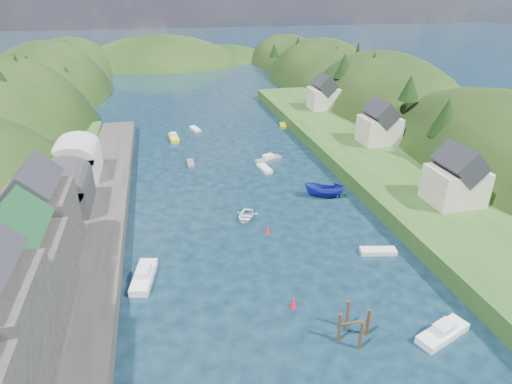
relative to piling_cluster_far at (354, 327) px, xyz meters
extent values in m
plane|color=black|center=(-3.66, 46.79, -1.27)|extent=(600.00, 600.00, 0.00)
ellipsoid|color=black|center=(-48.66, 71.79, -10.37)|extent=(44.00, 75.56, 52.00)
ellipsoid|color=black|center=(-48.66, 114.79, -9.70)|extent=(44.00, 75.56, 48.19)
ellipsoid|color=black|center=(-48.66, 156.79, -8.10)|extent=(44.00, 75.56, 39.00)
ellipsoid|color=black|center=(41.34, 28.79, -9.06)|extent=(36.00, 75.56, 44.49)
ellipsoid|color=black|center=(41.34, 71.79, -9.67)|extent=(36.00, 75.56, 48.00)
ellipsoid|color=black|center=(41.34, 114.79, -9.06)|extent=(36.00, 75.56, 44.49)
ellipsoid|color=black|center=(41.34, 156.79, -7.57)|extent=(36.00, 75.56, 36.00)
ellipsoid|color=black|center=(-13.66, 166.79, -11.27)|extent=(80.00, 60.00, 44.00)
ellipsoid|color=black|center=(14.34, 176.79, -13.27)|extent=(70.00, 56.00, 36.00)
cone|color=black|center=(-43.17, 60.19, 11.66)|extent=(4.73, 4.73, 6.32)
cone|color=black|center=(-43.87, 73.03, 12.39)|extent=(4.34, 4.34, 8.12)
cone|color=black|center=(-44.08, 80.59, 7.03)|extent=(5.28, 5.28, 4.92)
cone|color=black|center=(-46.18, 90.02, 10.77)|extent=(4.77, 4.77, 6.01)
cone|color=black|center=(-39.15, 97.79, 7.22)|extent=(4.07, 4.07, 5.00)
cone|color=black|center=(-45.59, 112.24, 8.74)|extent=(4.56, 4.56, 8.61)
cone|color=black|center=(-44.58, 124.48, 6.94)|extent=(4.75, 4.75, 5.76)
cone|color=black|center=(-42.70, 132.16, 7.92)|extent=(4.27, 4.27, 7.66)
cone|color=black|center=(31.65, 34.27, 8.59)|extent=(5.29, 5.29, 6.47)
cone|color=black|center=(32.83, 48.23, 10.74)|extent=(4.07, 4.07, 5.05)
cone|color=black|center=(38.16, 56.91, 6.73)|extent=(3.40, 3.40, 5.47)
cone|color=black|center=(36.31, 70.73, 10.26)|extent=(4.94, 4.94, 9.00)
cone|color=black|center=(30.65, 75.06, 10.78)|extent=(5.25, 5.25, 6.00)
cone|color=black|center=(38.86, 85.23, 11.37)|extent=(3.36, 3.36, 8.35)
cone|color=black|center=(39.37, 101.19, 9.10)|extent=(4.57, 4.57, 6.42)
cone|color=black|center=(39.36, 115.77, 7.97)|extent=(3.59, 3.59, 6.60)
cone|color=black|center=(34.21, 123.69, 10.18)|extent=(4.14, 4.14, 5.72)
cone|color=black|center=(28.99, 136.18, 7.00)|extent=(3.83, 3.83, 5.24)
cube|color=#2D2B28|center=(-27.66, 16.79, -0.27)|extent=(12.00, 110.00, 2.00)
cube|color=#234719|center=(-34.66, 16.79, -0.02)|extent=(12.00, 110.00, 2.50)
cube|color=#2D2B28|center=(-29.66, 8.79, 4.23)|extent=(8.00, 9.00, 7.00)
cube|color=#1E592D|center=(-29.66, 8.79, 8.69)|extent=(5.88, 9.36, 5.88)
cube|color=#2D2B28|center=(-29.66, 17.79, 4.73)|extent=(7.00, 8.00, 8.00)
cube|color=black|center=(-29.66, 17.79, 9.57)|extent=(5.15, 8.32, 5.15)
cube|color=#2D2D30|center=(-29.66, 29.79, 2.73)|extent=(7.00, 9.00, 4.00)
cylinder|color=#2D2D30|center=(-29.66, 29.79, 4.73)|extent=(7.00, 9.00, 7.00)
cube|color=#B2B2A8|center=(-29.66, 41.79, 2.73)|extent=(7.00, 9.00, 4.00)
cylinder|color=#B2B2A8|center=(-29.66, 41.79, 4.73)|extent=(7.00, 9.00, 7.00)
cube|color=#234719|center=(21.34, 36.79, -0.07)|extent=(16.00, 120.00, 2.40)
cube|color=beige|center=(23.34, 18.79, 3.63)|extent=(7.00, 6.00, 5.00)
cube|color=black|center=(23.34, 18.79, 6.97)|extent=(5.15, 6.24, 5.15)
cube|color=beige|center=(25.34, 44.79, 3.63)|extent=(7.00, 6.00, 5.00)
cube|color=black|center=(25.34, 44.79, 6.97)|extent=(5.15, 6.24, 5.15)
cube|color=beige|center=(24.34, 71.79, 3.63)|extent=(7.00, 6.00, 5.00)
cube|color=black|center=(24.34, 71.79, 6.97)|extent=(5.15, 6.24, 5.15)
cylinder|color=#382314|center=(1.42, 0.00, -0.03)|extent=(0.32, 0.32, 3.67)
cylinder|color=#382314|center=(0.00, 1.42, -0.03)|extent=(0.32, 0.32, 3.67)
cylinder|color=#382314|center=(-1.42, 0.00, -0.03)|extent=(0.32, 0.32, 3.67)
cylinder|color=#382314|center=(0.00, -1.42, -0.03)|extent=(0.32, 0.32, 3.67)
cylinder|color=#382314|center=(0.00, 0.00, 0.57)|extent=(3.40, 0.16, 0.16)
cone|color=red|center=(-4.18, 5.30, -0.82)|extent=(0.70, 0.70, 0.90)
sphere|color=red|center=(-4.18, 5.30, -0.32)|extent=(0.30, 0.30, 0.30)
cone|color=red|center=(-3.15, 20.16, -0.82)|extent=(0.70, 0.70, 0.90)
sphere|color=red|center=(-3.15, 20.16, -0.32)|extent=(0.30, 0.30, 0.30)
cube|color=silver|center=(1.78, 41.75, -1.00)|extent=(2.09, 4.52, 0.61)
imported|color=#1B2497|center=(8.12, 28.78, -0.25)|extent=(6.50, 4.35, 2.35)
cube|color=slate|center=(3.41, 45.26, -0.92)|extent=(5.76, 3.84, 0.77)
cube|color=silver|center=(3.41, 45.26, -0.15)|extent=(2.27, 1.93, 0.70)
cube|color=silver|center=(9.04, 12.44, -0.99)|extent=(4.60, 2.36, 0.61)
cube|color=gold|center=(12.47, 66.54, -1.02)|extent=(1.96, 4.11, 0.55)
cube|color=white|center=(8.30, -1.78, -0.91)|extent=(5.99, 3.76, 0.80)
cube|color=silver|center=(8.30, -1.78, -0.12)|extent=(2.33, 1.93, 0.70)
imported|color=silver|center=(-5.17, 24.84, -0.96)|extent=(4.60, 5.30, 0.92)
cube|color=white|center=(-8.11, 68.42, -1.02)|extent=(2.34, 4.25, 0.57)
cube|color=slate|center=(-11.01, 47.21, -1.04)|extent=(1.24, 3.66, 0.51)
cube|color=yellow|center=(-13.26, 62.61, -0.93)|extent=(2.16, 5.48, 0.75)
cube|color=silver|center=(-13.26, 62.61, -0.17)|extent=(1.38, 1.96, 0.70)
cube|color=white|center=(-19.22, 13.40, -0.88)|extent=(3.17, 6.41, 0.86)
cube|color=silver|center=(-19.22, 13.40, -0.06)|extent=(1.81, 2.38, 0.70)
camera|label=1|loc=(-15.67, -27.59, 28.50)|focal=30.00mm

